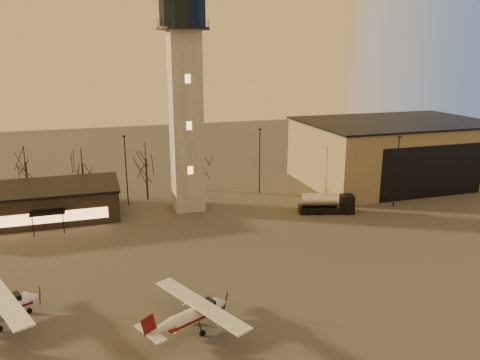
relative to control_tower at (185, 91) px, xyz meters
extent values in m
plane|color=#3D3B39|center=(0.00, -30.00, -16.33)|extent=(220.00, 220.00, 0.00)
cube|color=gray|center=(0.00, 0.00, -4.33)|extent=(4.00, 4.00, 24.00)
cylinder|color=black|center=(0.00, 0.00, 7.82)|extent=(6.80, 6.80, 0.30)
cylinder|color=black|center=(0.00, 0.00, 9.67)|extent=(6.00, 6.00, 3.40)
cube|color=#938060|center=(36.00, 4.00, -11.33)|extent=(30.00, 20.00, 10.00)
cube|color=black|center=(36.00, 4.00, -6.18)|extent=(30.60, 20.60, 0.30)
cube|color=black|center=(36.00, -6.02, -12.33)|extent=(18.00, 0.10, 8.00)
cube|color=black|center=(-22.00, 2.00, -14.33)|extent=(25.00, 10.00, 4.00)
cube|color=black|center=(-22.00, 2.00, -12.18)|extent=(25.40, 10.40, 0.30)
cube|color=#E69450|center=(-22.00, -3.02, -14.73)|extent=(22.00, 0.08, 1.40)
cube|color=black|center=(-18.00, -4.00, -13.73)|extent=(4.00, 2.00, 0.20)
cylinder|color=black|center=(-8.00, 4.00, -11.33)|extent=(0.16, 0.16, 10.00)
cube|color=black|center=(-8.00, 4.00, -6.28)|extent=(0.50, 0.25, 0.18)
cylinder|color=black|center=(12.00, 4.00, -11.33)|extent=(0.16, 0.16, 10.00)
cube|color=black|center=(12.00, 4.00, -6.28)|extent=(0.50, 0.25, 0.18)
cylinder|color=black|center=(28.00, -8.00, -11.33)|extent=(0.16, 0.16, 10.00)
cube|color=black|center=(28.00, -8.00, -6.28)|extent=(0.50, 0.25, 0.18)
cylinder|color=black|center=(-14.00, 10.00, -13.70)|extent=(0.28, 0.28, 5.25)
cylinder|color=black|center=(-5.00, 6.00, -13.25)|extent=(0.28, 0.28, 6.16)
cylinder|color=black|center=(4.00, 8.00, -13.84)|extent=(0.28, 0.28, 4.97)
cylinder|color=black|center=(-22.00, 12.00, -13.53)|extent=(0.28, 0.28, 5.60)
cylinder|color=silver|center=(-5.36, -29.47, -15.12)|extent=(4.55, 3.01, 1.25)
cone|color=silver|center=(-3.00, -28.37, -15.12)|extent=(1.29, 1.45, 1.20)
cone|color=silver|center=(-8.33, -30.85, -14.98)|extent=(2.55, 1.94, 1.06)
cube|color=black|center=(-4.48, -29.06, -14.69)|extent=(1.74, 1.53, 0.67)
cube|color=#5E0D0F|center=(-5.53, -29.55, -15.17)|extent=(5.26, 3.37, 0.21)
cube|color=silver|center=(-4.92, -29.27, -14.37)|extent=(5.79, 10.22, 0.13)
cube|color=silver|center=(-9.12, -31.22, -14.88)|extent=(2.13, 3.25, 0.08)
cube|color=#5E0D0F|center=(-9.20, -31.26, -14.20)|extent=(1.25, 0.64, 1.64)
cone|color=white|center=(-17.90, -22.93, -15.03)|extent=(1.36, 1.55, 1.28)
cube|color=black|center=(-19.51, -23.62, -14.57)|extent=(1.85, 1.61, 0.72)
cube|color=white|center=(-19.98, -23.83, -14.23)|extent=(5.95, 11.04, 0.14)
cube|color=black|center=(17.65, -7.44, -15.85)|extent=(7.69, 4.10, 0.96)
cube|color=black|center=(20.32, -8.23, -14.67)|extent=(2.24, 2.41, 1.57)
cube|color=black|center=(20.91, -8.40, -14.41)|extent=(0.55, 1.61, 0.87)
cylinder|color=silver|center=(16.65, -7.15, -14.50)|extent=(5.20, 3.13, 1.83)
camera|label=1|loc=(-11.86, -61.81, 4.90)|focal=35.00mm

